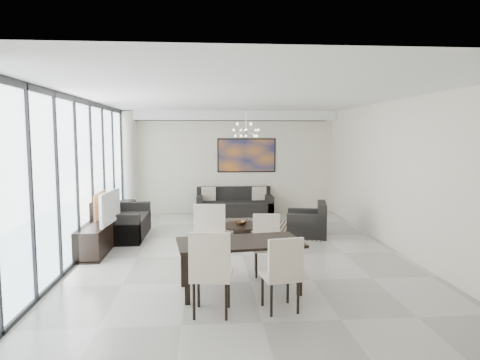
{
  "coord_description": "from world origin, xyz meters",
  "views": [
    {
      "loc": [
        -0.65,
        -7.73,
        2.23
      ],
      "look_at": [
        0.08,
        1.53,
        1.25
      ],
      "focal_mm": 32.0,
      "sensor_mm": 36.0,
      "label": 1
    }
  ],
  "objects": [
    {
      "name": "soffit",
      "position": [
        0.0,
        4.3,
        2.77
      ],
      "size": [
        5.98,
        0.4,
        0.26
      ],
      "primitive_type": "cube",
      "color": "white",
      "rests_on": "room_shell"
    },
    {
      "name": "room_shell",
      "position": [
        0.46,
        0.0,
        1.45
      ],
      "size": [
        6.0,
        9.0,
        2.9
      ],
      "color": "#A8A39B",
      "rests_on": "ground"
    },
    {
      "name": "dining_table",
      "position": [
        -0.19,
        -1.81,
        0.64
      ],
      "size": [
        1.85,
        1.09,
        0.73
      ],
      "color": "black",
      "rests_on": "floor"
    },
    {
      "name": "side_table",
      "position": [
        -2.65,
        3.15,
        0.39
      ],
      "size": [
        0.42,
        0.42,
        0.58
      ],
      "color": "black",
      "rests_on": "floor"
    },
    {
      "name": "dining_chair_ne",
      "position": [
        0.31,
        -1.03,
        0.55
      ],
      "size": [
        0.47,
        0.47,
        0.95
      ],
      "color": "beige",
      "rests_on": "floor"
    },
    {
      "name": "chandelier",
      "position": [
        0.3,
        2.5,
        2.35
      ],
      "size": [
        0.66,
        0.66,
        0.71
      ],
      "color": "silver",
      "rests_on": "room_shell"
    },
    {
      "name": "painting",
      "position": [
        0.5,
        4.47,
        1.65
      ],
      "size": [
        1.68,
        0.04,
        0.98
      ],
      "primitive_type": "cube",
      "color": "orange",
      "rests_on": "room_shell"
    },
    {
      "name": "dining_chair_nw",
      "position": [
        -0.62,
        -1.02,
        0.65
      ],
      "size": [
        0.57,
        0.57,
        1.12
      ],
      "color": "beige",
      "rests_on": "floor"
    },
    {
      "name": "sofa_main",
      "position": [
        0.12,
        4.07,
        0.26
      ],
      "size": [
        2.1,
        0.86,
        0.77
      ],
      "color": "black",
      "rests_on": "floor"
    },
    {
      "name": "dining_chair_sw",
      "position": [
        -0.61,
        -2.67,
        0.63
      ],
      "size": [
        0.56,
        0.56,
        1.08
      ],
      "color": "beige",
      "rests_on": "floor"
    },
    {
      "name": "bowl_coffee",
      "position": [
        0.07,
        1.24,
        0.36
      ],
      "size": [
        0.23,
        0.23,
        0.07
      ],
      "primitive_type": "imported",
      "rotation": [
        0.0,
        0.0,
        0.01
      ],
      "color": "brown",
      "rests_on": "coffee_table"
    },
    {
      "name": "dining_chair_se",
      "position": [
        0.29,
        -2.61,
        0.56
      ],
      "size": [
        0.52,
        0.52,
        0.98
      ],
      "color": "beige",
      "rests_on": "floor"
    },
    {
      "name": "television",
      "position": [
        -2.6,
        0.49,
        0.85
      ],
      "size": [
        0.24,
        1.08,
        0.62
      ],
      "primitive_type": "imported",
      "rotation": [
        0.0,
        0.0,
        1.47
      ],
      "color": "gray",
      "rests_on": "tv_console"
    },
    {
      "name": "window_wall",
      "position": [
        -2.86,
        0.0,
        1.47
      ],
      "size": [
        0.37,
        8.95,
        2.9
      ],
      "color": "silver",
      "rests_on": "floor"
    },
    {
      "name": "armchair",
      "position": [
        1.59,
        1.44,
        0.26
      ],
      "size": [
        1.02,
        1.06,
        0.75
      ],
      "color": "black",
      "rests_on": "floor"
    },
    {
      "name": "rug",
      "position": [
        0.83,
        2.24,
        0.01
      ],
      "size": [
        3.08,
        2.69,
        0.01
      ],
      "primitive_type": "cube",
      "rotation": [
        0.0,
        0.0,
        -0.31
      ],
      "color": "black",
      "rests_on": "floor"
    },
    {
      "name": "tv_console",
      "position": [
        -2.76,
        0.5,
        0.27
      ],
      "size": [
        0.49,
        1.75,
        0.55
      ],
      "primitive_type": "cube",
      "color": "black",
      "rests_on": "floor"
    },
    {
      "name": "coffee_table",
      "position": [
        0.1,
        1.2,
        0.18
      ],
      "size": [
        0.92,
        0.92,
        0.32
      ],
      "color": "black",
      "rests_on": "floor"
    },
    {
      "name": "loveseat",
      "position": [
        -2.55,
        1.68,
        0.3
      ],
      "size": [
        1.0,
        1.77,
        0.88
      ],
      "color": "black",
      "rests_on": "floor"
    },
    {
      "name": "bowl_dining",
      "position": [
        -0.66,
        -1.76,
        0.77
      ],
      "size": [
        0.34,
        0.34,
        0.08
      ],
      "primitive_type": "imported",
      "rotation": [
        0.0,
        0.0,
        0.05
      ],
      "color": "brown",
      "rests_on": "dining_table"
    }
  ]
}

